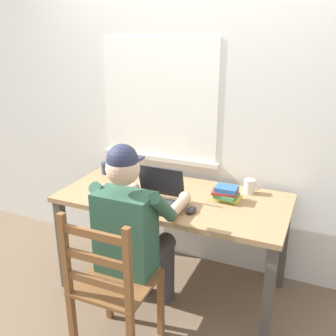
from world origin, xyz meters
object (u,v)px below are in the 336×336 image
at_px(desk, 174,208).
at_px(laptop, 156,195).
at_px(wooden_chair, 112,287).
at_px(coffee_mug_dark, 107,168).
at_px(seated_person, 134,229).
at_px(book_stack_main, 226,193).
at_px(coffee_mug_white, 250,186).
at_px(landscape_photo_print, 153,182).
at_px(computer_mouse, 191,210).

xyz_separation_m(desk, laptop, (-0.07, -0.15, 0.15)).
distance_m(wooden_chair, coffee_mug_dark, 1.15).
distance_m(seated_person, book_stack_main, 0.68).
distance_m(coffee_mug_white, coffee_mug_dark, 1.14).
relative_size(seated_person, wooden_chair, 1.32).
bearing_deg(book_stack_main, landscape_photo_print, 171.49).
height_order(wooden_chair, coffee_mug_dark, wooden_chair).
bearing_deg(seated_person, coffee_mug_dark, 132.77).
distance_m(wooden_chair, laptop, 0.67).
bearing_deg(desk, coffee_mug_dark, 163.74).
bearing_deg(seated_person, laptop, 89.40).
xyz_separation_m(coffee_mug_dark, landscape_photo_print, (0.42, -0.03, -0.04)).
distance_m(seated_person, computer_mouse, 0.38).
xyz_separation_m(desk, coffee_mug_white, (0.47, 0.26, 0.14)).
relative_size(desk, coffee_mug_dark, 13.33).
relative_size(seated_person, computer_mouse, 12.63).
height_order(wooden_chair, landscape_photo_print, wooden_chair).
bearing_deg(coffee_mug_white, seated_person, -127.52).
xyz_separation_m(laptop, coffee_mug_white, (0.54, 0.41, -0.00)).
bearing_deg(desk, book_stack_main, 11.76).
bearing_deg(coffee_mug_dark, book_stack_main, -6.68).
distance_m(desk, landscape_photo_print, 0.30).
bearing_deg(book_stack_main, wooden_chair, -117.86).
bearing_deg(landscape_photo_print, computer_mouse, -18.00).
xyz_separation_m(desk, computer_mouse, (0.20, -0.19, 0.11)).
height_order(seated_person, coffee_mug_dark, seated_person).
distance_m(desk, seated_person, 0.46).
bearing_deg(computer_mouse, desk, 136.23).
bearing_deg(coffee_mug_dark, desk, -16.26).
bearing_deg(landscape_photo_print, coffee_mug_dark, -163.16).
distance_m(computer_mouse, coffee_mug_white, 0.53).
height_order(computer_mouse, coffee_mug_dark, coffee_mug_dark).
height_order(laptop, coffee_mug_dark, laptop).
relative_size(book_stack_main, landscape_photo_print, 1.52).
xyz_separation_m(coffee_mug_white, landscape_photo_print, (-0.71, -0.09, -0.05)).
relative_size(desk, laptop, 4.79).
bearing_deg(coffee_mug_white, computer_mouse, -121.02).
bearing_deg(seated_person, coffee_mug_white, 52.48).
bearing_deg(coffee_mug_white, book_stack_main, -122.67).
xyz_separation_m(desk, wooden_chair, (-0.07, -0.73, -0.18)).
bearing_deg(wooden_chair, computer_mouse, 63.17).
distance_m(book_stack_main, landscape_photo_print, 0.61).
distance_m(laptop, coffee_mug_dark, 0.69).
relative_size(desk, wooden_chair, 1.65).
bearing_deg(wooden_chair, seated_person, 90.00).
bearing_deg(book_stack_main, seated_person, -129.08).
relative_size(seated_person, laptop, 3.83).
bearing_deg(desk, coffee_mug_white, 28.55).
distance_m(seated_person, landscape_photo_print, 0.64).
height_order(seated_person, laptop, seated_person).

